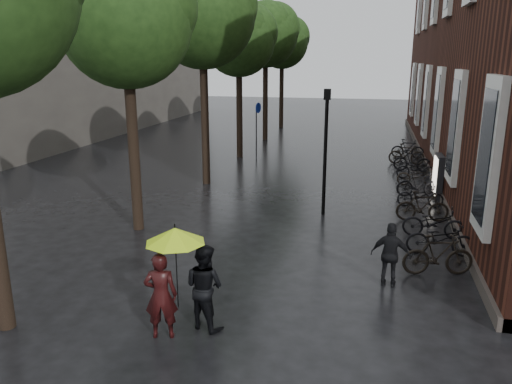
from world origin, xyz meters
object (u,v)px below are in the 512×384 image
(parked_bicycles, at_px, (419,185))
(lamp_post, at_px, (326,140))
(person_black, at_px, (204,286))
(person_burgundy, at_px, (161,296))
(pedestrian_walking, at_px, (391,255))
(ad_lightbox, at_px, (438,177))

(parked_bicycles, bearing_deg, lamp_post, -138.81)
(lamp_post, bearing_deg, person_black, -101.00)
(parked_bicycles, xyz_separation_m, lamp_post, (-3.33, -2.91, 2.07))
(person_black, xyz_separation_m, lamp_post, (1.53, 7.88, 1.68))
(person_burgundy, relative_size, parked_bicycles, 0.11)
(parked_bicycles, relative_size, lamp_post, 3.76)
(lamp_post, bearing_deg, pedestrian_walking, -68.31)
(person_black, xyz_separation_m, ad_lightbox, (5.51, 10.89, -0.03))
(person_burgundy, bearing_deg, ad_lightbox, -134.62)
(parked_bicycles, xyz_separation_m, ad_lightbox, (0.65, 0.10, 0.36))
(person_black, relative_size, ad_lightbox, 1.04)
(person_black, bearing_deg, ad_lightbox, -95.34)
(pedestrian_walking, xyz_separation_m, lamp_post, (-2.05, 5.15, 1.78))
(person_black, distance_m, lamp_post, 8.20)
(pedestrian_walking, relative_size, parked_bicycles, 0.10)
(person_burgundy, height_order, ad_lightbox, person_burgundy)
(person_black, bearing_deg, lamp_post, -79.51)
(person_burgundy, xyz_separation_m, lamp_post, (2.21, 8.42, 1.69))
(person_burgundy, xyz_separation_m, parked_bicycles, (5.54, 11.33, -0.37))
(lamp_post, bearing_deg, person_burgundy, -104.69)
(person_black, xyz_separation_m, pedestrian_walking, (3.58, 2.72, -0.10))
(parked_bicycles, bearing_deg, person_burgundy, -116.04)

